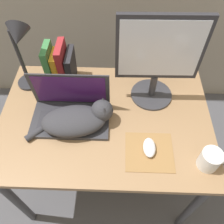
{
  "coord_description": "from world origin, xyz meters",
  "views": [
    {
      "loc": [
        0.06,
        -0.34,
        1.76
      ],
      "look_at": [
        0.04,
        0.34,
        0.86
      ],
      "focal_mm": 38.0,
      "sensor_mm": 36.0,
      "label": 1
    }
  ],
  "objects_px": {
    "book_row": "(61,66)",
    "laptop": "(71,111)",
    "desk_lamp": "(20,47)",
    "cat": "(79,119)",
    "computer_mouse": "(149,147)",
    "mug": "(210,160)",
    "external_monitor": "(158,59)"
  },
  "relations": [
    {
      "from": "book_row",
      "to": "desk_lamp",
      "type": "relative_size",
      "value": 0.59
    },
    {
      "from": "cat",
      "to": "computer_mouse",
      "type": "bearing_deg",
      "value": -19.87
    },
    {
      "from": "book_row",
      "to": "laptop",
      "type": "bearing_deg",
      "value": -72.59
    },
    {
      "from": "laptop",
      "to": "mug",
      "type": "height_order",
      "value": "laptop"
    },
    {
      "from": "desk_lamp",
      "to": "mug",
      "type": "bearing_deg",
      "value": -26.84
    },
    {
      "from": "mug",
      "to": "cat",
      "type": "bearing_deg",
      "value": 162.38
    },
    {
      "from": "laptop",
      "to": "book_row",
      "type": "relative_size",
      "value": 1.58
    },
    {
      "from": "cat",
      "to": "book_row",
      "type": "bearing_deg",
      "value": 112.36
    },
    {
      "from": "external_monitor",
      "to": "laptop",
      "type": "bearing_deg",
      "value": -159.29
    },
    {
      "from": "computer_mouse",
      "to": "book_row",
      "type": "xyz_separation_m",
      "value": [
        -0.48,
        0.44,
        0.09
      ]
    },
    {
      "from": "laptop",
      "to": "desk_lamp",
      "type": "xyz_separation_m",
      "value": [
        -0.24,
        0.2,
        0.23
      ]
    },
    {
      "from": "computer_mouse",
      "to": "desk_lamp",
      "type": "distance_m",
      "value": 0.79
    },
    {
      "from": "external_monitor",
      "to": "mug",
      "type": "xyz_separation_m",
      "value": [
        0.23,
        -0.41,
        -0.21
      ]
    },
    {
      "from": "laptop",
      "to": "external_monitor",
      "type": "distance_m",
      "value": 0.5
    },
    {
      "from": "laptop",
      "to": "mug",
      "type": "distance_m",
      "value": 0.7
    },
    {
      "from": "external_monitor",
      "to": "book_row",
      "type": "xyz_separation_m",
      "value": [
        -0.51,
        0.1,
        -0.15
      ]
    },
    {
      "from": "mug",
      "to": "book_row",
      "type": "bearing_deg",
      "value": 145.16
    },
    {
      "from": "cat",
      "to": "desk_lamp",
      "type": "xyz_separation_m",
      "value": [
        -0.29,
        0.26,
        0.22
      ]
    },
    {
      "from": "cat",
      "to": "external_monitor",
      "type": "height_order",
      "value": "external_monitor"
    },
    {
      "from": "book_row",
      "to": "desk_lamp",
      "type": "xyz_separation_m",
      "value": [
        -0.16,
        -0.06,
        0.17
      ]
    },
    {
      "from": "laptop",
      "to": "external_monitor",
      "type": "relative_size",
      "value": 0.8
    },
    {
      "from": "external_monitor",
      "to": "computer_mouse",
      "type": "xyz_separation_m",
      "value": [
        -0.03,
        -0.34,
        -0.24
      ]
    },
    {
      "from": "laptop",
      "to": "external_monitor",
      "type": "height_order",
      "value": "external_monitor"
    },
    {
      "from": "desk_lamp",
      "to": "computer_mouse",
      "type": "bearing_deg",
      "value": -31.25
    },
    {
      "from": "cat",
      "to": "external_monitor",
      "type": "relative_size",
      "value": 0.87
    },
    {
      "from": "mug",
      "to": "external_monitor",
      "type": "bearing_deg",
      "value": 118.96
    },
    {
      "from": "cat",
      "to": "desk_lamp",
      "type": "distance_m",
      "value": 0.45
    },
    {
      "from": "computer_mouse",
      "to": "mug",
      "type": "relative_size",
      "value": 0.77
    },
    {
      "from": "laptop",
      "to": "book_row",
      "type": "bearing_deg",
      "value": 107.41
    },
    {
      "from": "laptop",
      "to": "external_monitor",
      "type": "xyz_separation_m",
      "value": [
        0.43,
        0.16,
        0.21
      ]
    },
    {
      "from": "cat",
      "to": "computer_mouse",
      "type": "distance_m",
      "value": 0.37
    },
    {
      "from": "laptop",
      "to": "desk_lamp",
      "type": "distance_m",
      "value": 0.39
    }
  ]
}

